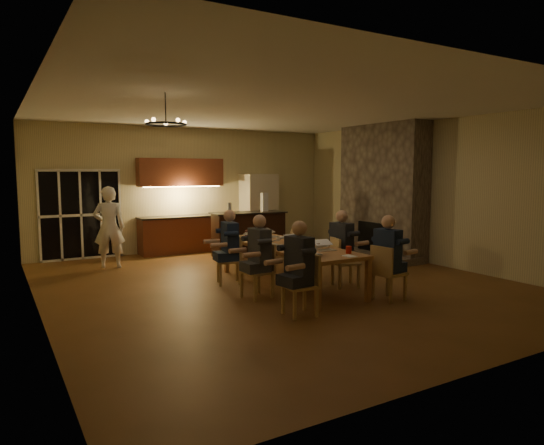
{
  "coord_description": "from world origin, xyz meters",
  "views": [
    {
      "loc": [
        -4.55,
        -7.59,
        2.08
      ],
      "look_at": [
        0.07,
        0.3,
        1.11
      ],
      "focal_mm": 32.0,
      "sensor_mm": 36.0,
      "label": 1
    }
  ],
  "objects_px": {
    "laptop_f": "(271,232)",
    "redcup_far": "(261,233)",
    "chandelier": "(166,124)",
    "chair_right_mid": "(345,262)",
    "chair_right_near": "(389,273)",
    "person_left_mid": "(260,257)",
    "person_right_near": "(387,257)",
    "can_cola": "(247,233)",
    "bar_blender": "(264,202)",
    "laptop_a": "(310,248)",
    "laptop_c": "(274,239)",
    "can_right": "(294,238)",
    "refrigerator": "(259,210)",
    "plate_left": "(305,253)",
    "laptop_e": "(251,233)",
    "dining_table": "(288,265)",
    "chair_left_far": "(229,260)",
    "chair_left_near": "(300,285)",
    "can_silver": "(318,247)",
    "person_left_near": "(299,268)",
    "laptop_d": "(297,238)",
    "person_right_mid": "(341,248)",
    "mug_front": "(298,245)",
    "plate_far": "(284,237)",
    "mug_back": "(251,238)",
    "bar_bottle": "(230,208)",
    "standing_person": "(109,227)",
    "redcup_near": "(349,250)",
    "redcup_mid": "(258,241)",
    "person_left_far": "(230,247)",
    "laptop_b": "(325,244)",
    "plate_near": "(322,246)",
    "bar_island": "(249,234)",
    "chair_right_far": "(305,252)",
    "chair_left_mid": "(257,271)"
  },
  "relations": [
    {
      "from": "standing_person",
      "to": "redcup_near",
      "type": "distance_m",
      "value": 5.38
    },
    {
      "from": "can_cola",
      "to": "chair_left_far",
      "type": "bearing_deg",
      "value": -135.39
    },
    {
      "from": "laptop_a",
      "to": "plate_near",
      "type": "relative_size",
      "value": 1.44
    },
    {
      "from": "person_left_mid",
      "to": "mug_back",
      "type": "distance_m",
      "value": 1.37
    },
    {
      "from": "chair_left_near",
      "to": "laptop_e",
      "type": "bearing_deg",
      "value": 171.66
    },
    {
      "from": "refrigerator",
      "to": "chair_left_near",
      "type": "bearing_deg",
      "value": -113.66
    },
    {
      "from": "dining_table",
      "to": "bar_island",
      "type": "height_order",
      "value": "bar_island"
    },
    {
      "from": "chair_right_far",
      "to": "chandelier",
      "type": "xyz_separation_m",
      "value": [
        -3.22,
        -1.17,
        2.31
      ]
    },
    {
      "from": "mug_front",
      "to": "person_right_near",
      "type": "bearing_deg",
      "value": -52.25
    },
    {
      "from": "laptop_f",
      "to": "redcup_far",
      "type": "relative_size",
      "value": 2.67
    },
    {
      "from": "person_left_near",
      "to": "laptop_a",
      "type": "bearing_deg",
      "value": 125.91
    },
    {
      "from": "can_cola",
      "to": "dining_table",
      "type": "bearing_deg",
      "value": -84.67
    },
    {
      "from": "laptop_e",
      "to": "can_silver",
      "type": "height_order",
      "value": "laptop_e"
    },
    {
      "from": "can_cola",
      "to": "chair_right_near",
      "type": "bearing_deg",
      "value": -71.7
    },
    {
      "from": "laptop_a",
      "to": "person_left_near",
      "type": "bearing_deg",
      "value": 43.84
    },
    {
      "from": "person_right_mid",
      "to": "mug_front",
      "type": "xyz_separation_m",
      "value": [
        -0.9,
        0.06,
        0.11
      ]
    },
    {
      "from": "person_right_near",
      "to": "chandelier",
      "type": "height_order",
      "value": "chandelier"
    },
    {
      "from": "chandelier",
      "to": "chair_right_mid",
      "type": "bearing_deg",
      "value": -1.42
    },
    {
      "from": "dining_table",
      "to": "plate_left",
      "type": "xyz_separation_m",
      "value": [
        -0.27,
        -0.92,
        0.38
      ]
    },
    {
      "from": "chair_right_mid",
      "to": "chandelier",
      "type": "relative_size",
      "value": 1.5
    },
    {
      "from": "can_cola",
      "to": "person_left_mid",
      "type": "bearing_deg",
      "value": -111.39
    },
    {
      "from": "person_left_far",
      "to": "bar_bottle",
      "type": "relative_size",
      "value": 5.75
    },
    {
      "from": "person_right_near",
      "to": "laptop_a",
      "type": "height_order",
      "value": "person_right_near"
    },
    {
      "from": "can_cola",
      "to": "bar_blender",
      "type": "bearing_deg",
      "value": 51.17
    },
    {
      "from": "dining_table",
      "to": "can_silver",
      "type": "relative_size",
      "value": 27.65
    },
    {
      "from": "person_right_near",
      "to": "plate_far",
      "type": "height_order",
      "value": "person_right_near"
    },
    {
      "from": "person_left_far",
      "to": "laptop_a",
      "type": "distance_m",
      "value": 1.82
    },
    {
      "from": "can_right",
      "to": "chair_right_mid",
      "type": "bearing_deg",
      "value": -61.11
    },
    {
      "from": "person_left_near",
      "to": "laptop_d",
      "type": "relative_size",
      "value": 4.31
    },
    {
      "from": "chair_left_mid",
      "to": "chandelier",
      "type": "distance_m",
      "value": 2.75
    },
    {
      "from": "bar_bottle",
      "to": "mug_front",
      "type": "bearing_deg",
      "value": -96.78
    },
    {
      "from": "chair_right_near",
      "to": "person_left_mid",
      "type": "distance_m",
      "value": 2.12
    },
    {
      "from": "chair_left_far",
      "to": "redcup_far",
      "type": "height_order",
      "value": "chair_left_far"
    },
    {
      "from": "standing_person",
      "to": "mug_back",
      "type": "height_order",
      "value": "standing_person"
    },
    {
      "from": "laptop_b",
      "to": "can_cola",
      "type": "bearing_deg",
      "value": 104.03
    },
    {
      "from": "dining_table",
      "to": "laptop_c",
      "type": "distance_m",
      "value": 0.57
    },
    {
      "from": "can_right",
      "to": "plate_far",
      "type": "xyz_separation_m",
      "value": [
        0.05,
        0.48,
        -0.05
      ]
    },
    {
      "from": "mug_back",
      "to": "bar_bottle",
      "type": "xyz_separation_m",
      "value": [
        0.73,
        2.5,
        0.4
      ]
    },
    {
      "from": "refrigerator",
      "to": "plate_left",
      "type": "distance_m",
      "value": 5.71
    },
    {
      "from": "plate_near",
      "to": "redcup_far",
      "type": "bearing_deg",
      "value": 96.92
    },
    {
      "from": "can_right",
      "to": "laptop_e",
      "type": "bearing_deg",
      "value": 128.61
    },
    {
      "from": "person_left_mid",
      "to": "can_silver",
      "type": "height_order",
      "value": "person_left_mid"
    },
    {
      "from": "redcup_far",
      "to": "can_cola",
      "type": "bearing_deg",
      "value": 171.57
    },
    {
      "from": "laptop_a",
      "to": "laptop_c",
      "type": "relative_size",
      "value": 1.0
    },
    {
      "from": "laptop_f",
      "to": "bar_bottle",
      "type": "distance_m",
      "value": 2.25
    },
    {
      "from": "bar_island",
      "to": "chair_right_mid",
      "type": "relative_size",
      "value": 2.06
    },
    {
      "from": "chair_left_near",
      "to": "laptop_a",
      "type": "distance_m",
      "value": 0.92
    },
    {
      "from": "laptop_a",
      "to": "plate_far",
      "type": "distance_m",
      "value": 2.01
    },
    {
      "from": "can_cola",
      "to": "redcup_mid",
      "type": "bearing_deg",
      "value": -105.9
    },
    {
      "from": "laptop_c",
      "to": "plate_left",
      "type": "height_order",
      "value": "laptop_c"
    }
  ]
}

